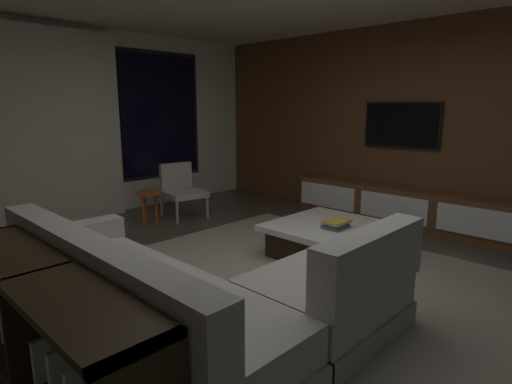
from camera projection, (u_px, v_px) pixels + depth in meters
name	position (u px, v px, depth m)	size (l,w,h in m)	color
floor	(268.00, 289.00, 3.71)	(9.20, 9.20, 0.00)	#473D33
back_wall_with_window	(76.00, 125.00, 5.87)	(6.60, 0.30, 2.70)	beige
media_wall	(423.00, 125.00, 5.59)	(0.12, 7.80, 2.70)	brown
area_rug	(301.00, 280.00, 3.89)	(3.20, 3.80, 0.01)	gray
sectional_couch	(193.00, 301.00, 2.86)	(1.98, 2.50, 0.82)	gray
coffee_table	(331.00, 240.00, 4.48)	(1.16, 1.16, 0.36)	black
book_stack_on_coffee_table	(336.00, 224.00, 4.31)	(0.28, 0.22, 0.09)	slate
accent_chair_near_window	(181.00, 188.00, 6.09)	(0.62, 0.64, 0.78)	#B2ADA0
side_stool	(149.00, 198.00, 5.66)	(0.32, 0.32, 0.46)	#BF4C1E
media_console	(403.00, 208.00, 5.64)	(0.46, 3.10, 0.52)	brown
mounted_tv	(401.00, 125.00, 5.69)	(0.05, 1.06, 0.61)	black
console_table_behind_couch	(43.00, 326.00, 2.28)	(0.40, 2.10, 0.74)	black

